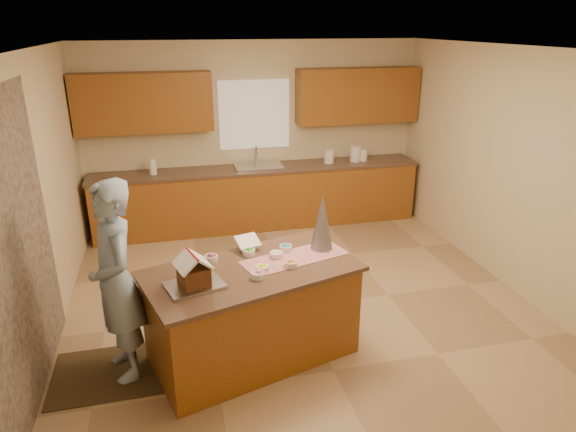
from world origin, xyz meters
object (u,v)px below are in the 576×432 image
at_px(island_base, 253,315).
at_px(boy, 116,282).
at_px(tinsel_tree, 322,222).
at_px(gingerbread_house, 194,272).

height_order(island_base, boy, boy).
relative_size(tinsel_tree, gingerbread_house, 1.59).
relative_size(island_base, boy, 1.00).
bearing_deg(gingerbread_house, boy, 158.95).
distance_m(island_base, gingerbread_house, 0.81).
xyz_separation_m(island_base, gingerbread_house, (-0.51, -0.20, 0.60)).
distance_m(island_base, boy, 1.23).
distance_m(island_base, tinsel_tree, 1.07).
xyz_separation_m(tinsel_tree, boy, (-1.86, -0.22, -0.28)).
bearing_deg(gingerbread_house, island_base, 21.54).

